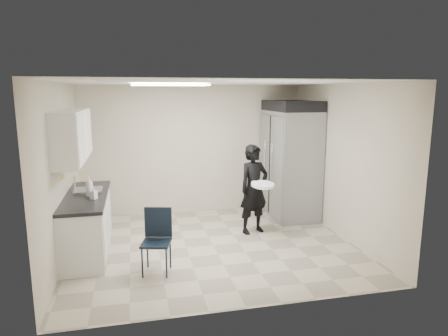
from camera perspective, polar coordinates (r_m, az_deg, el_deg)
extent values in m
plane|color=#B1A48B|center=(6.64, -1.60, -10.97)|extent=(4.50, 4.50, 0.00)
plane|color=white|center=(6.17, -1.72, 12.09)|extent=(4.50, 4.50, 0.00)
plane|color=beige|center=(8.22, -4.39, 2.64)|extent=(4.50, 0.00, 4.50)
plane|color=beige|center=(6.24, -22.35, -0.73)|extent=(0.00, 4.00, 4.00)
plane|color=beige|center=(7.06, 16.56, 0.88)|extent=(0.00, 4.00, 4.00)
cube|color=white|center=(6.48, -7.75, 11.67)|extent=(1.20, 0.60, 0.02)
cube|color=silver|center=(6.61, -18.95, -7.70)|extent=(0.60, 1.90, 0.86)
cube|color=black|center=(6.48, -19.19, -3.88)|extent=(0.64, 1.95, 0.05)
cube|color=gray|center=(6.73, -18.79, -3.47)|extent=(0.42, 0.40, 0.14)
cylinder|color=silver|center=(6.72, -20.57, -2.28)|extent=(0.02, 0.02, 0.24)
cube|color=silver|center=(6.34, -20.84, 4.34)|extent=(0.35, 1.80, 0.75)
cube|color=black|center=(7.50, -20.07, 3.71)|extent=(0.22, 0.30, 0.35)
cube|color=yellow|center=(6.36, -22.10, -1.26)|extent=(0.00, 0.12, 0.07)
cube|color=yellow|center=(6.56, -21.81, -1.25)|extent=(0.00, 0.12, 0.07)
cube|color=gray|center=(8.05, 9.42, 0.55)|extent=(0.80, 1.35, 2.10)
cube|color=black|center=(7.93, 9.68, 8.76)|extent=(0.80, 1.35, 0.20)
cube|color=black|center=(5.62, -9.66, -10.52)|extent=(0.47, 0.47, 0.86)
imported|color=black|center=(7.02, 4.29, -3.04)|extent=(0.67, 0.55, 1.57)
cylinder|color=white|center=(6.80, 5.55, -2.39)|extent=(0.50, 0.50, 0.05)
imported|color=white|center=(6.34, -18.69, -2.52)|extent=(0.13, 0.13, 0.31)
imported|color=silver|center=(6.19, -18.14, -3.38)|extent=(0.12, 0.12, 0.18)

